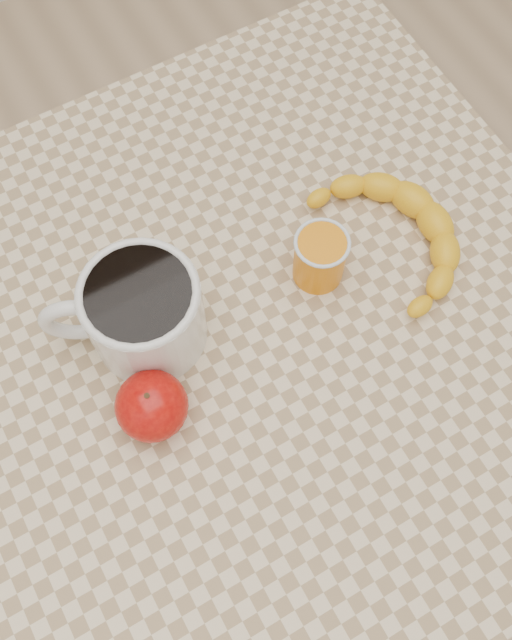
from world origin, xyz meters
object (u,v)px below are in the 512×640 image
orange_juice_glass (320,257)px  apple (152,406)px  banana (395,236)px  coffee_mug (141,312)px  table (256,354)px

orange_juice_glass → apple: (-0.24, -0.06, -0.00)m
orange_juice_glass → banana: (0.10, -0.01, -0.02)m
apple → banana: 0.34m
orange_juice_glass → banana: size_ratio=0.30×
coffee_mug → apple: size_ratio=2.08×
apple → banana: apple is taller
apple → table: bearing=14.2°
coffee_mug → table: bearing=-26.3°
table → apple: size_ratio=8.78×
banana → apple: bearing=-169.2°
table → coffee_mug: coffee_mug is taller
orange_juice_glass → coffee_mug: bearing=171.9°
apple → banana: (0.34, 0.05, -0.02)m
banana → orange_juice_glass: bearing=176.0°
table → apple: 0.19m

